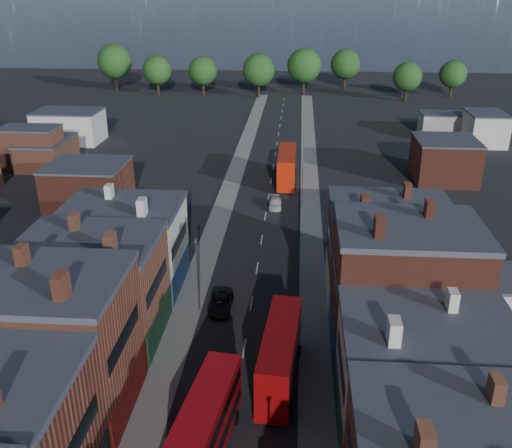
% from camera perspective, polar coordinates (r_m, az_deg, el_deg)
% --- Properties ---
extents(pavement_west, '(3.00, 200.00, 0.12)m').
position_cam_1_polar(pavement_west, '(76.88, -4.17, -0.76)').
color(pavement_west, gray).
rests_on(pavement_west, ground).
extents(pavement_east, '(3.00, 200.00, 0.12)m').
position_cam_1_polar(pavement_east, '(76.14, 5.55, -1.06)').
color(pavement_east, gray).
rests_on(pavement_east, ground).
extents(lamp_post_2, '(0.25, 0.70, 8.12)m').
position_cam_1_polar(lamp_post_2, '(56.90, -5.88, -4.67)').
color(lamp_post_2, slate).
rests_on(lamp_post_2, ground).
extents(lamp_post_3, '(0.25, 0.70, 8.12)m').
position_cam_1_polar(lamp_post_3, '(83.76, 4.69, 4.67)').
color(lamp_post_3, slate).
rests_on(lamp_post_3, ground).
extents(bus_0, '(4.08, 11.55, 4.88)m').
position_cam_1_polar(bus_0, '(42.06, -5.17, -19.63)').
color(bus_0, red).
rests_on(bus_0, ground).
extents(bus_1, '(3.54, 11.60, 4.94)m').
position_cam_1_polar(bus_1, '(48.41, 2.41, -12.90)').
color(bus_1, '#9D090B').
rests_on(bus_1, ground).
extents(bus_2, '(3.16, 12.42, 5.36)m').
position_cam_1_polar(bus_2, '(94.91, 3.10, 5.80)').
color(bus_2, red).
rests_on(bus_2, ground).
extents(car_2, '(2.31, 4.92, 1.36)m').
position_cam_1_polar(car_2, '(59.04, -3.54, -7.96)').
color(car_2, black).
rests_on(car_2, ground).
extents(car_3, '(2.02, 4.55, 1.30)m').
position_cam_1_polar(car_3, '(84.95, 1.91, 2.10)').
color(car_3, silver).
rests_on(car_3, ground).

